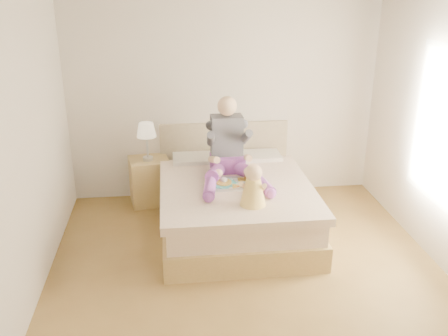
{
  "coord_description": "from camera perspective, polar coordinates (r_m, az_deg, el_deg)",
  "views": [
    {
      "loc": [
        -0.74,
        -4.19,
        2.84
      ],
      "look_at": [
        -0.12,
        1.04,
        0.77
      ],
      "focal_mm": 40.0,
      "sensor_mm": 36.0,
      "label": 1
    }
  ],
  "objects": [
    {
      "name": "tray",
      "position": [
        5.6,
        0.91,
        -1.65
      ],
      "size": [
        0.46,
        0.36,
        0.13
      ],
      "rotation": [
        0.0,
        0.0,
        0.0
      ],
      "color": "silver",
      "rests_on": "bed"
    },
    {
      "name": "room",
      "position": [
        4.48,
        4.13,
        4.13
      ],
      "size": [
        4.02,
        4.22,
        2.71
      ],
      "color": "brown",
      "rests_on": "ground"
    },
    {
      "name": "adult",
      "position": [
        5.81,
        0.59,
        1.77
      ],
      "size": [
        0.79,
        1.12,
        0.93
      ],
      "rotation": [
        0.0,
        0.0,
        0.03
      ],
      "color": "#7F3C96",
      "rests_on": "bed"
    },
    {
      "name": "lamp",
      "position": [
        6.32,
        -8.86,
        4.08
      ],
      "size": [
        0.24,
        0.24,
        0.49
      ],
      "color": "silver",
      "rests_on": "nightstand"
    },
    {
      "name": "nightstand",
      "position": [
        6.59,
        -8.47,
        -1.44
      ],
      "size": [
        0.56,
        0.52,
        0.6
      ],
      "rotation": [
        0.0,
        0.0,
        0.17
      ],
      "color": "#A0844A",
      "rests_on": "ground"
    },
    {
      "name": "bed",
      "position": [
        5.9,
        1.13,
        -3.87
      ],
      "size": [
        1.7,
        2.18,
        1.0
      ],
      "color": "#A0844A",
      "rests_on": "ground"
    },
    {
      "name": "baby",
      "position": [
        5.09,
        3.37,
        -2.3
      ],
      "size": [
        0.31,
        0.4,
        0.44
      ],
      "rotation": [
        0.0,
        0.0,
        -0.31
      ],
      "color": "#EFC24B",
      "rests_on": "bed"
    }
  ]
}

